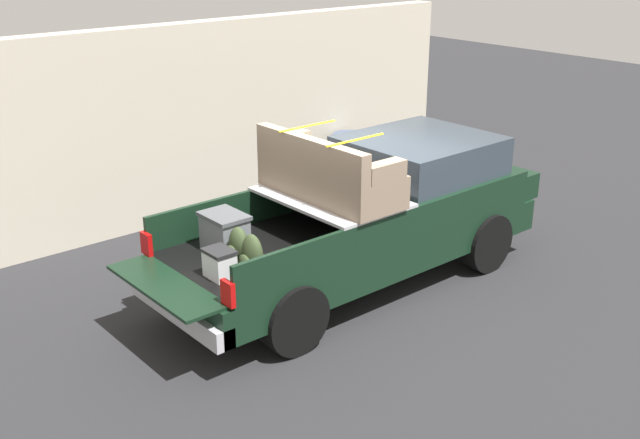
{
  "coord_description": "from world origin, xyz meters",
  "views": [
    {
      "loc": [
        -6.55,
        -6.99,
        4.64
      ],
      "look_at": [
        -0.6,
        0.0,
        1.1
      ],
      "focal_mm": 42.88,
      "sensor_mm": 36.0,
      "label": 1
    }
  ],
  "objects": [
    {
      "name": "ground_plane",
      "position": [
        0.0,
        0.0,
        0.0
      ],
      "size": [
        40.0,
        40.0,
        0.0
      ],
      "primitive_type": "plane",
      "color": "#262628"
    },
    {
      "name": "pickup_truck",
      "position": [
        0.37,
        0.0,
        0.97
      ],
      "size": [
        6.05,
        2.06,
        2.23
      ],
      "color": "black",
      "rests_on": "ground_plane"
    },
    {
      "name": "building_facade",
      "position": [
        0.6,
        3.85,
        1.6
      ],
      "size": [
        9.75,
        0.36,
        3.21
      ],
      "primitive_type": "cube",
      "color": "beige",
      "rests_on": "ground_plane"
    },
    {
      "name": "trash_can",
      "position": [
        2.93,
        3.31,
        0.5
      ],
      "size": [
        0.6,
        0.6,
        0.98
      ],
      "color": "#3F4C66",
      "rests_on": "ground_plane"
    }
  ]
}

